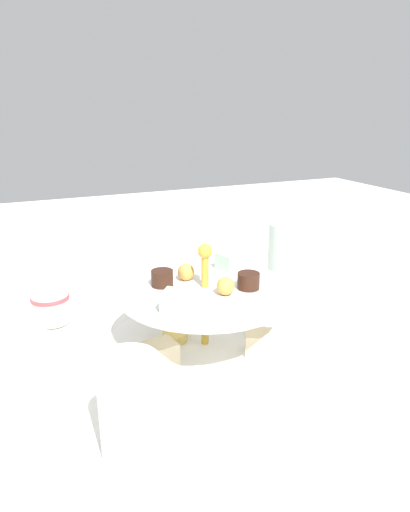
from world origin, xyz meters
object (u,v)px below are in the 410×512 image
(butter_knife_right, at_px, (139,281))
(water_glass_short_left, at_px, (23,348))
(teacup_with_saucer, at_px, (51,310))
(water_glass_tall_right, at_px, (286,260))
(tiered_serving_stand, at_px, (205,322))
(water_glass_mid_back, at_px, (130,407))

(butter_knife_right, bearing_deg, water_glass_short_left, 56.51)
(water_glass_short_left, bearing_deg, teacup_with_saucer, -111.26)
(water_glass_short_left, bearing_deg, water_glass_tall_right, -170.71)
(tiered_serving_stand, xyz_separation_m, water_glass_short_left, (0.24, -0.04, -0.01))
(water_glass_tall_right, bearing_deg, water_glass_mid_back, 37.48)
(teacup_with_saucer, relative_size, butter_knife_right, 0.53)
(tiered_serving_stand, relative_size, butter_knife_right, 1.67)
(tiered_serving_stand, xyz_separation_m, butter_knife_right, (0.01, -0.29, -0.04))
(water_glass_tall_right, height_order, water_glass_short_left, water_glass_tall_right)
(water_glass_mid_back, bearing_deg, butter_knife_right, -107.02)
(water_glass_tall_right, height_order, teacup_with_saucer, water_glass_tall_right)
(butter_knife_right, bearing_deg, water_glass_mid_back, 81.93)
(teacup_with_saucer, xyz_separation_m, water_glass_mid_back, (-0.04, 0.33, 0.03))
(water_glass_tall_right, bearing_deg, tiered_serving_stand, 29.24)
(water_glass_mid_back, bearing_deg, tiered_serving_stand, -133.34)
(tiered_serving_stand, relative_size, teacup_with_saucer, 3.16)
(water_glass_short_left, xyz_separation_m, butter_knife_right, (-0.22, -0.25, -0.03))
(butter_knife_right, bearing_deg, tiered_serving_stand, 101.24)
(water_glass_tall_right, relative_size, butter_knife_right, 0.80)
(tiered_serving_stand, height_order, water_glass_tall_right, tiered_serving_stand)
(water_glass_tall_right, xyz_separation_m, butter_knife_right, (0.22, -0.17, -0.07))
(tiered_serving_stand, xyz_separation_m, teacup_with_saucer, (0.19, -0.17, -0.02))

